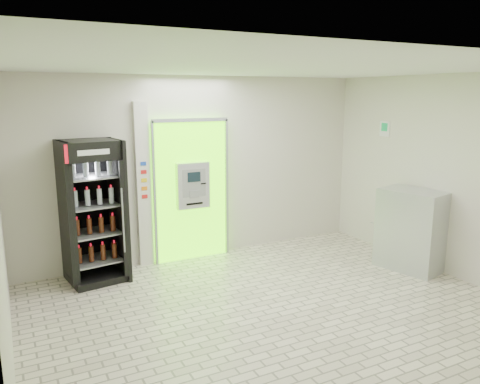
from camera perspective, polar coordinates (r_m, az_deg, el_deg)
ground at (r=6.12m, az=4.54°, el=-14.40°), size 6.00×6.00×0.00m
room_shell at (r=5.56m, az=4.85°, el=2.91°), size 6.00×6.00×6.00m
atm_assembly at (r=7.72m, az=-6.02°, el=0.34°), size 1.30×0.24×2.33m
pillar at (r=7.49m, az=-11.70°, el=0.81°), size 0.22×0.11×2.60m
beverage_cooler at (r=7.10m, az=-17.46°, el=-2.62°), size 0.87×0.82×2.07m
steel_cabinet at (r=7.79m, az=20.19°, el=-4.33°), size 0.86×1.07×1.26m
exit_sign at (r=8.47m, az=17.23°, el=7.38°), size 0.02×0.22×0.26m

